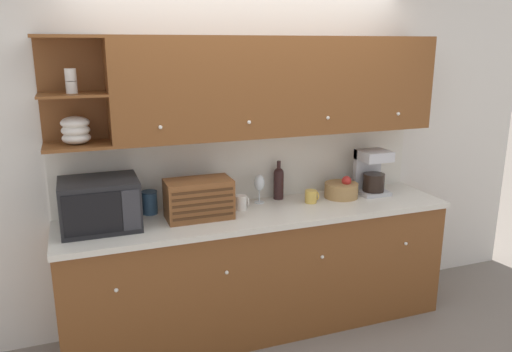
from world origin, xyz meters
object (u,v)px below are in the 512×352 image
at_px(bread_box, 199,199).
at_px(fruit_basket, 341,190).
at_px(wine_bottle, 279,182).
at_px(mug_blue_second, 311,196).
at_px(microwave, 100,204).
at_px(wine_glass, 259,184).
at_px(storage_canister, 150,202).
at_px(coffee_maker, 372,172).
at_px(mug, 241,202).

relative_size(bread_box, fruit_basket, 1.73).
relative_size(wine_bottle, mug_blue_second, 2.98).
bearing_deg(microwave, wine_glass, 6.88).
relative_size(storage_canister, coffee_maker, 0.46).
bearing_deg(coffee_maker, fruit_basket, -176.78).
bearing_deg(wine_glass, mug_blue_second, -19.52).
relative_size(fruit_basket, coffee_maker, 0.74).
bearing_deg(microwave, coffee_maker, 1.75).
relative_size(bread_box, wine_bottle, 1.50).
relative_size(mug, fruit_basket, 0.40).
relative_size(storage_canister, mug, 1.57).
height_order(wine_glass, fruit_basket, wine_glass).
bearing_deg(fruit_basket, coffee_maker, 3.22).
relative_size(microwave, coffee_maker, 1.39).
distance_m(wine_bottle, fruit_basket, 0.51).
distance_m(bread_box, coffee_maker, 1.46).
distance_m(bread_box, wine_glass, 0.54).
relative_size(microwave, storage_canister, 2.99).
distance_m(wine_glass, wine_bottle, 0.18).
distance_m(wine_bottle, coffee_maker, 0.77).
xyz_separation_m(wine_bottle, fruit_basket, (0.48, -0.14, -0.08)).
relative_size(bread_box, mug_blue_second, 4.46).
height_order(mug_blue_second, fruit_basket, fruit_basket).
distance_m(storage_canister, coffee_maker, 1.77).
bearing_deg(mug_blue_second, wine_bottle, 137.85).
bearing_deg(bread_box, mug, 12.14).
relative_size(wine_glass, coffee_maker, 0.63).
bearing_deg(fruit_basket, microwave, -178.47).
xyz_separation_m(microwave, wine_bottle, (1.35, 0.19, -0.03)).
relative_size(mug_blue_second, coffee_maker, 0.29).
height_order(mug, mug_blue_second, mug).
bearing_deg(wine_glass, wine_bottle, 14.30).
distance_m(wine_glass, fruit_basket, 0.67).
bearing_deg(storage_canister, coffee_maker, -3.71).
bearing_deg(fruit_basket, bread_box, -176.06).
xyz_separation_m(bread_box, mug, (0.34, 0.07, -0.09)).
relative_size(storage_canister, mug_blue_second, 1.62).
xyz_separation_m(mug_blue_second, fruit_basket, (0.29, 0.04, 0.01)).
height_order(bread_box, mug_blue_second, bread_box).
relative_size(microwave, bread_box, 1.09).
bearing_deg(coffee_maker, mug, -178.75).
xyz_separation_m(storage_canister, mug, (0.64, -0.14, -0.03)).
xyz_separation_m(wine_glass, coffee_maker, (0.94, -0.08, 0.03)).
distance_m(storage_canister, wine_glass, 0.83).
relative_size(microwave, wine_glass, 2.22).
bearing_deg(storage_canister, mug, -12.14).
height_order(microwave, storage_canister, microwave).
xyz_separation_m(bread_box, coffee_maker, (1.46, 0.10, 0.04)).
bearing_deg(mug, wine_glass, 29.32).
bearing_deg(fruit_basket, storage_canister, 175.00).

